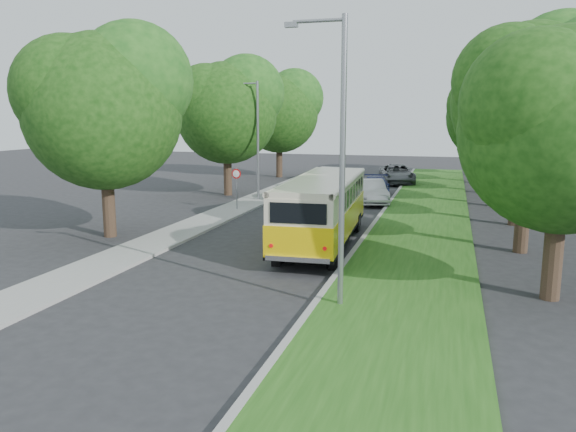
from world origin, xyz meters
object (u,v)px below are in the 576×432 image
(car_white, at_px, (371,192))
(car_silver, at_px, (323,210))
(lamppost_far, at_px, (256,136))
(car_blue, at_px, (375,187))
(vintage_bus, at_px, (323,211))
(car_grey, at_px, (397,174))
(lamppost_near, at_px, (339,154))

(car_white, bearing_deg, car_silver, -117.71)
(lamppost_far, bearing_deg, car_blue, 27.47)
(lamppost_far, distance_m, vintage_bus, 13.20)
(car_silver, height_order, car_white, car_silver)
(car_silver, relative_size, car_blue, 0.93)
(car_white, height_order, car_grey, car_grey)
(lamppost_far, xyz_separation_m, vintage_bus, (6.79, -11.01, -2.66))
(lamppost_far, relative_size, car_silver, 1.69)
(car_silver, relative_size, car_white, 0.99)
(car_grey, bearing_deg, vintage_bus, -103.51)
(lamppost_near, height_order, vintage_bus, lamppost_near)
(vintage_bus, distance_m, car_blue, 14.69)
(car_grey, bearing_deg, lamppost_far, -133.97)
(lamppost_near, distance_m, car_silver, 12.78)
(lamppost_near, bearing_deg, lamppost_far, 115.71)
(lamppost_far, bearing_deg, car_silver, -48.70)
(car_grey, bearing_deg, lamppost_near, -98.96)
(car_white, distance_m, car_grey, 11.00)
(lamppost_near, bearing_deg, car_silver, 104.54)
(car_silver, distance_m, car_white, 7.73)
(lamppost_near, relative_size, lamppost_far, 1.07)
(lamppost_far, xyz_separation_m, car_white, (7.15, 0.99, -3.37))
(lamppost_near, height_order, car_silver, lamppost_near)
(lamppost_far, relative_size, car_blue, 1.57)
(lamppost_near, height_order, car_grey, lamppost_near)
(car_white, xyz_separation_m, car_blue, (-0.10, 2.68, -0.05))
(lamppost_far, distance_m, car_blue, 8.65)
(lamppost_near, bearing_deg, car_grey, 92.27)
(lamppost_near, xyz_separation_m, car_grey, (-1.21, 30.47, -3.60))
(car_blue, bearing_deg, lamppost_far, -158.40)
(car_blue, xyz_separation_m, car_grey, (0.65, 8.31, 0.07))
(car_silver, bearing_deg, lamppost_near, -86.42)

